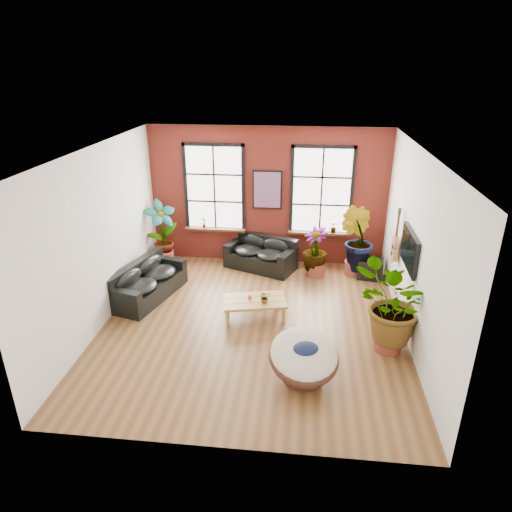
% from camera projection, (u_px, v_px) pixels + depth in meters
% --- Properties ---
extents(room, '(6.04, 6.54, 3.54)m').
position_uv_depth(room, '(253.00, 242.00, 8.72)').
color(room, brown).
rests_on(room, ground).
extents(sofa_back, '(1.94, 1.45, 0.80)m').
position_uv_depth(sofa_back, '(261.00, 254.00, 11.68)').
color(sofa_back, black).
rests_on(sofa_back, ground).
extents(sofa_left, '(1.35, 2.16, 0.79)m').
position_uv_depth(sofa_left, '(146.00, 282.00, 10.22)').
color(sofa_left, black).
rests_on(sofa_left, ground).
extents(coffee_table, '(1.40, 0.98, 0.49)m').
position_uv_depth(coffee_table, '(254.00, 302.00, 9.39)').
color(coffee_table, olive).
rests_on(coffee_table, ground).
extents(papasan_chair, '(1.43, 1.44, 0.87)m').
position_uv_depth(papasan_chair, '(304.00, 357.00, 7.50)').
color(papasan_chair, '#49291A').
rests_on(papasan_chair, ground).
extents(poster, '(0.74, 0.06, 0.98)m').
position_uv_depth(poster, '(267.00, 190.00, 11.41)').
color(poster, black).
rests_on(poster, room).
extents(tv_wall_unit, '(0.13, 1.86, 1.20)m').
position_uv_depth(tv_wall_unit, '(405.00, 249.00, 8.92)').
color(tv_wall_unit, black).
rests_on(tv_wall_unit, room).
extents(media_box, '(0.67, 0.59, 0.49)m').
position_uv_depth(media_box, '(371.00, 268.00, 11.16)').
color(media_box, black).
rests_on(media_box, ground).
extents(pot_back_left, '(0.73, 0.73, 0.41)m').
position_uv_depth(pot_back_left, '(163.00, 258.00, 11.85)').
color(pot_back_left, brown).
rests_on(pot_back_left, ground).
extents(pot_back_right, '(0.52, 0.52, 0.35)m').
position_uv_depth(pot_back_right, '(354.00, 268.00, 11.38)').
color(pot_back_right, brown).
rests_on(pot_back_right, ground).
extents(pot_right_wall, '(0.66, 0.66, 0.37)m').
position_uv_depth(pot_right_wall, '(388.00, 341.00, 8.40)').
color(pot_right_wall, brown).
rests_on(pot_right_wall, ground).
extents(pot_mid, '(0.58, 0.58, 0.33)m').
position_uv_depth(pot_mid, '(316.00, 269.00, 11.33)').
color(pot_mid, brown).
rests_on(pot_mid, ground).
extents(floor_plant_back_left, '(1.01, 0.99, 1.60)m').
position_uv_depth(floor_plant_back_left, '(162.00, 231.00, 11.56)').
color(floor_plant_back_left, '#213F10').
rests_on(floor_plant_back_left, ground).
extents(floor_plant_back_right, '(1.09, 1.07, 1.55)m').
position_uv_depth(floor_plant_back_right, '(356.00, 240.00, 11.09)').
color(floor_plant_back_right, '#213F10').
rests_on(floor_plant_back_right, ground).
extents(floor_plant_right_wall, '(1.80, 1.83, 1.54)m').
position_uv_depth(floor_plant_right_wall, '(394.00, 306.00, 8.08)').
color(floor_plant_right_wall, '#213F10').
rests_on(floor_plant_right_wall, ground).
extents(floor_plant_mid, '(0.87, 0.87, 1.10)m').
position_uv_depth(floor_plant_mid, '(315.00, 249.00, 11.15)').
color(floor_plant_mid, '#213F10').
rests_on(floor_plant_mid, ground).
extents(table_plant, '(0.28, 0.25, 0.26)m').
position_uv_depth(table_plant, '(265.00, 297.00, 9.20)').
color(table_plant, '#213F10').
rests_on(table_plant, coffee_table).
extents(sill_plant_left, '(0.17, 0.17, 0.27)m').
position_uv_depth(sill_plant_left, '(204.00, 223.00, 11.90)').
color(sill_plant_left, '#213F10').
rests_on(sill_plant_left, room).
extents(sill_plant_right, '(0.19, 0.19, 0.27)m').
position_uv_depth(sill_plant_right, '(333.00, 227.00, 11.56)').
color(sill_plant_right, '#213F10').
rests_on(sill_plant_right, room).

